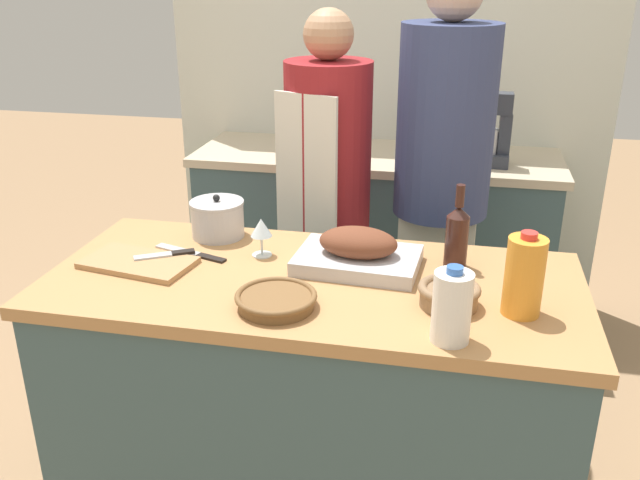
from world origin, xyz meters
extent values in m
cube|color=#3D565B|center=(0.00, 0.00, 0.43)|extent=(1.55, 0.70, 0.87)
cube|color=#B27F4C|center=(0.00, 0.00, 0.89)|extent=(1.59, 0.72, 0.04)
cube|color=#3D565B|center=(0.00, 1.45, 0.44)|extent=(1.73, 0.58, 0.87)
cube|color=beige|center=(0.00, 1.45, 0.89)|extent=(1.78, 0.60, 0.04)
cube|color=silver|center=(0.00, 1.80, 1.27)|extent=(2.28, 0.10, 2.55)
cube|color=#BCBCC1|center=(0.12, 0.11, 0.93)|extent=(0.39, 0.28, 0.04)
ellipsoid|color=brown|center=(0.12, 0.11, 0.99)|extent=(0.25, 0.17, 0.09)
cylinder|color=brown|center=(-0.06, -0.20, 0.93)|extent=(0.21, 0.21, 0.03)
torus|color=brown|center=(-0.06, -0.20, 0.94)|extent=(0.23, 0.23, 0.02)
cube|color=#AD7F51|center=(-0.55, -0.02, 0.92)|extent=(0.36, 0.24, 0.02)
cylinder|color=#B7B7BC|center=(-0.39, 0.26, 0.96)|extent=(0.18, 0.18, 0.11)
cylinder|color=#B7B7BC|center=(-0.39, 0.26, 1.03)|extent=(0.18, 0.18, 0.01)
sphere|color=black|center=(-0.39, 0.26, 1.05)|extent=(0.02, 0.02, 0.02)
cylinder|color=#846647|center=(0.40, -0.09, 0.93)|extent=(0.16, 0.16, 0.05)
torus|color=#846647|center=(0.40, -0.09, 0.96)|extent=(0.17, 0.17, 0.03)
cylinder|color=orange|center=(0.59, -0.10, 1.02)|extent=(0.10, 0.10, 0.22)
cylinder|color=red|center=(0.59, -0.10, 1.13)|extent=(0.04, 0.04, 0.02)
cylinder|color=white|center=(0.41, -0.28, 1.00)|extent=(0.10, 0.10, 0.18)
cylinder|color=#3360B2|center=(0.41, -0.28, 1.10)|extent=(0.04, 0.04, 0.02)
cylinder|color=#381E19|center=(0.41, 0.18, 0.99)|extent=(0.07, 0.07, 0.16)
cone|color=#381E19|center=(0.41, 0.18, 1.09)|extent=(0.07, 0.07, 0.03)
cylinder|color=#381E19|center=(0.41, 0.18, 1.14)|extent=(0.03, 0.03, 0.07)
cylinder|color=silver|center=(-0.20, 0.13, 0.91)|extent=(0.06, 0.06, 0.00)
cylinder|color=silver|center=(-0.20, 0.13, 0.94)|extent=(0.01, 0.01, 0.06)
cone|color=silver|center=(-0.20, 0.13, 1.00)|extent=(0.07, 0.07, 0.06)
cube|color=#B7B7BC|center=(-0.47, 0.11, 0.91)|extent=(0.17, 0.08, 0.01)
cube|color=black|center=(-0.35, 0.07, 0.91)|extent=(0.11, 0.06, 0.01)
cube|color=#B7B7BC|center=(-0.51, 0.01, 0.93)|extent=(0.12, 0.09, 0.01)
cube|color=black|center=(-0.43, 0.06, 0.93)|extent=(0.08, 0.06, 0.01)
cube|color=#333842|center=(0.53, 1.36, 0.94)|extent=(0.18, 0.14, 0.06)
cylinder|color=#B7B7BC|center=(0.51, 1.36, 1.02)|extent=(0.13, 0.13, 0.11)
cube|color=#333842|center=(0.59, 1.36, 1.06)|extent=(0.05, 0.08, 0.18)
cube|color=#333842|center=(0.53, 1.36, 1.20)|extent=(0.17, 0.08, 0.09)
cylinder|color=#234C28|center=(0.28, 1.41, 0.97)|extent=(0.06, 0.06, 0.13)
cylinder|color=black|center=(0.28, 1.41, 1.05)|extent=(0.03, 0.03, 0.02)
cylinder|color=maroon|center=(-0.34, 1.33, 0.97)|extent=(0.05, 0.05, 0.11)
cylinder|color=black|center=(-0.34, 1.33, 1.03)|extent=(0.02, 0.02, 0.02)
cylinder|color=maroon|center=(0.33, 1.49, 1.00)|extent=(0.05, 0.05, 0.18)
cylinder|color=black|center=(0.33, 1.49, 1.09)|extent=(0.02, 0.02, 0.02)
cube|color=beige|center=(-0.11, 0.77, 0.39)|extent=(0.32, 0.27, 0.79)
cylinder|color=maroon|center=(-0.11, 0.77, 1.11)|extent=(0.34, 0.34, 0.65)
sphere|color=tan|center=(-0.11, 0.77, 1.54)|extent=(0.19, 0.19, 0.19)
cube|color=silver|center=(-0.16, 0.61, 0.93)|extent=(0.26, 0.10, 0.83)
cube|color=beige|center=(0.34, 0.80, 0.43)|extent=(0.30, 0.22, 0.86)
cylinder|color=navy|center=(0.34, 0.80, 1.22)|extent=(0.37, 0.37, 0.72)
camera|label=1|loc=(0.40, -1.78, 1.78)|focal=38.00mm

